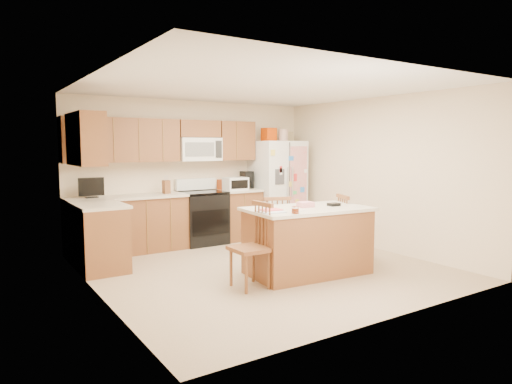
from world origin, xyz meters
TOP-DOWN VIEW (x-y plane):
  - ground at (0.00, 0.00)m, footprint 4.50×4.50m
  - room_shell at (0.00, 0.00)m, footprint 4.60×4.60m
  - cabinetry at (-0.98, 1.79)m, footprint 3.36×1.56m
  - stove at (0.00, 1.94)m, footprint 0.76×0.65m
  - refrigerator at (1.57, 1.87)m, footprint 0.90×0.79m
  - island at (0.34, -0.54)m, footprint 1.71×1.09m
  - windsor_chair_left at (-0.61, -0.64)m, footprint 0.43×0.45m
  - windsor_chair_back at (0.31, 0.18)m, footprint 0.54×0.53m
  - windsor_chair_right at (1.27, -0.42)m, footprint 0.54×0.55m

SIDE VIEW (x-z plane):
  - ground at x=0.00m, z-range 0.00..0.00m
  - island at x=0.34m, z-range -0.04..0.94m
  - windsor_chair_back at x=0.31m, z-range -0.03..0.96m
  - windsor_chair_right at x=1.27m, z-range -0.03..0.97m
  - stove at x=0.00m, z-range -0.09..1.04m
  - windsor_chair_left at x=-0.61m, z-range -0.03..1.01m
  - cabinetry at x=-0.98m, z-range -0.16..1.99m
  - refrigerator at x=1.57m, z-range -0.10..1.94m
  - room_shell at x=0.00m, z-range 0.18..2.70m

